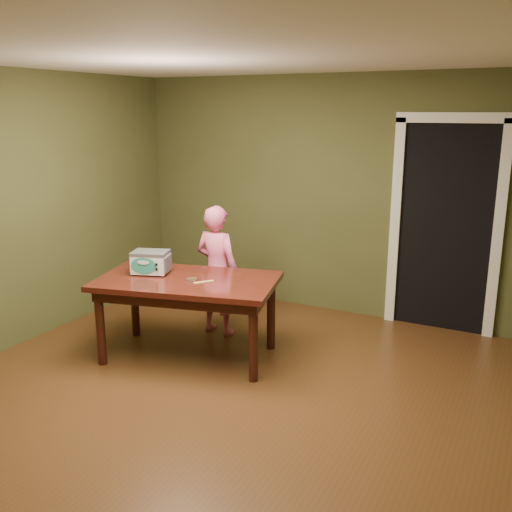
% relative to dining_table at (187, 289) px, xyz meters
% --- Properties ---
extents(floor, '(5.00, 5.00, 0.00)m').
position_rel_dining_table_xyz_m(floor, '(0.62, -0.68, -0.65)').
color(floor, '#532C17').
rests_on(floor, ground).
extents(room_shell, '(4.52, 5.02, 2.61)m').
position_rel_dining_table_xyz_m(room_shell, '(0.62, -0.68, 1.06)').
color(room_shell, '#4C502B').
rests_on(room_shell, ground).
extents(doorway, '(1.10, 0.66, 2.25)m').
position_rel_dining_table_xyz_m(doorway, '(1.92, 2.10, 0.41)').
color(doorway, black).
rests_on(doorway, ground).
extents(dining_table, '(1.77, 1.25, 0.75)m').
position_rel_dining_table_xyz_m(dining_table, '(0.00, 0.00, 0.00)').
color(dining_table, '#3C130D').
rests_on(dining_table, floor).
extents(toy_oven, '(0.39, 0.32, 0.21)m').
position_rel_dining_table_xyz_m(toy_oven, '(-0.39, -0.02, 0.22)').
color(toy_oven, '#4C4F54').
rests_on(toy_oven, dining_table).
extents(baking_pan, '(0.10, 0.10, 0.02)m').
position_rel_dining_table_xyz_m(baking_pan, '(0.07, -0.03, 0.11)').
color(baking_pan, silver).
rests_on(baking_pan, dining_table).
extents(spatula, '(0.13, 0.16, 0.01)m').
position_rel_dining_table_xyz_m(spatula, '(0.19, -0.03, 0.10)').
color(spatula, '#FFEC6E').
rests_on(spatula, dining_table).
extents(child, '(0.50, 0.35, 1.32)m').
position_rel_dining_table_xyz_m(child, '(-0.06, 0.63, 0.01)').
color(child, '#EA6091').
rests_on(child, floor).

